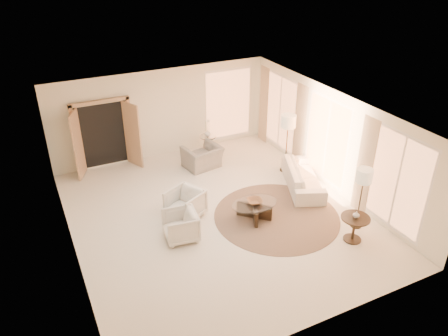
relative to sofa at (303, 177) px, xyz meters
name	(u,v)px	position (x,y,z in m)	size (l,w,h in m)	color
room	(216,168)	(-2.82, -0.25, 1.08)	(7.04, 8.04, 2.83)	silver
windows_right	(329,142)	(0.63, -0.15, 1.03)	(0.10, 6.40, 2.40)	#FFA266
window_back_corner	(228,104)	(-0.52, 3.70, 1.03)	(1.70, 0.10, 2.40)	#FFA266
curtains_right	(308,132)	(0.58, 0.75, 0.98)	(0.06, 5.20, 2.60)	tan
french_doors	(104,136)	(-4.72, 3.57, 0.75)	(1.95, 0.66, 2.16)	tan
area_rug	(276,216)	(-1.45, -0.94, -0.31)	(3.20, 3.20, 0.01)	#3D2C21
sofa	(303,177)	(0.00, 0.00, 0.00)	(2.20, 0.86, 0.64)	silver
armchair_left	(185,203)	(-3.54, 0.08, 0.09)	(0.80, 0.75, 0.83)	silver
armchair_right	(180,225)	(-3.97, -0.72, 0.07)	(0.75, 0.70, 0.77)	silver
accent_chair	(202,154)	(-2.09, 2.34, 0.14)	(1.06, 0.69, 0.93)	gray
coffee_table	(254,209)	(-2.00, -0.75, -0.04)	(1.44, 1.44, 0.45)	black
end_table	(355,225)	(-0.36, -2.55, 0.12)	(0.67, 0.67, 0.64)	black
side_table	(208,143)	(-1.53, 3.15, 0.05)	(0.52, 0.52, 0.61)	#2C2619
floor_lamp_near	(288,124)	(0.08, 1.04, 1.21)	(0.44, 0.44, 1.80)	#2C2619
floor_lamp_far	(364,178)	(0.08, -2.16, 1.04)	(0.39, 0.39, 1.60)	#2C2619
bowl	(255,201)	(-2.00, -0.75, 0.17)	(0.39, 0.39, 0.09)	brown
end_vase	(356,215)	(-0.36, -2.55, 0.39)	(0.16, 0.16, 0.16)	silver
side_vase	(208,133)	(-1.53, 3.15, 0.39)	(0.21, 0.21, 0.22)	silver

